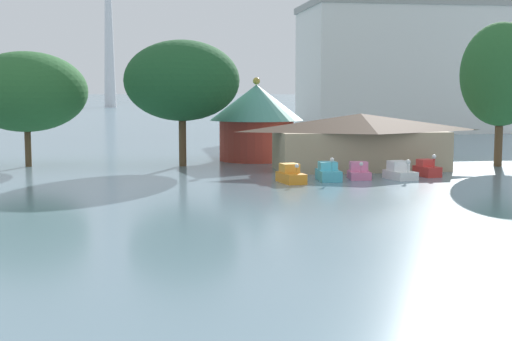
# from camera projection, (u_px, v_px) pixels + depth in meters

# --- Properties ---
(pedal_boat_orange) EXTENTS (1.90, 3.05, 1.51)m
(pedal_boat_orange) POSITION_uv_depth(u_px,v_px,m) (291.00, 175.00, 53.53)
(pedal_boat_orange) COLOR orange
(pedal_boat_orange) RESTS_ON ground
(pedal_boat_cyan) EXTENTS (1.63, 2.73, 1.86)m
(pedal_boat_cyan) POSITION_uv_depth(u_px,v_px,m) (328.00, 173.00, 54.77)
(pedal_boat_cyan) COLOR #4CB7CC
(pedal_boat_cyan) RESTS_ON ground
(pedal_boat_pink) EXTENTS (1.84, 2.45, 1.40)m
(pedal_boat_pink) POSITION_uv_depth(u_px,v_px,m) (359.00, 172.00, 55.88)
(pedal_boat_pink) COLOR pink
(pedal_boat_pink) RESTS_ON ground
(pedal_boat_white) EXTENTS (2.08, 3.00, 1.61)m
(pedal_boat_white) POSITION_uv_depth(u_px,v_px,m) (400.00, 172.00, 55.74)
(pedal_boat_white) COLOR white
(pedal_boat_white) RESTS_ON ground
(pedal_boat_red) EXTENTS (1.74, 2.46, 1.82)m
(pedal_boat_red) POSITION_uv_depth(u_px,v_px,m) (427.00, 169.00, 57.49)
(pedal_boat_red) COLOR red
(pedal_boat_red) RESTS_ON ground
(boathouse) EXTENTS (15.46, 6.85, 4.81)m
(boathouse) POSITION_uv_depth(u_px,v_px,m) (360.00, 140.00, 62.06)
(boathouse) COLOR tan
(boathouse) RESTS_ON ground
(green_roof_pavilion) EXTENTS (9.05, 9.05, 8.02)m
(green_roof_pavilion) POSITION_uv_depth(u_px,v_px,m) (256.00, 118.00, 70.14)
(green_roof_pavilion) COLOR #993328
(green_roof_pavilion) RESTS_ON ground
(shoreline_tree_tall_left) EXTENTS (10.77, 10.77, 10.21)m
(shoreline_tree_tall_left) POSITION_uv_depth(u_px,v_px,m) (26.00, 92.00, 64.00)
(shoreline_tree_tall_left) COLOR brown
(shoreline_tree_tall_left) RESTS_ON ground
(shoreline_tree_mid) EXTENTS (10.29, 10.29, 11.24)m
(shoreline_tree_mid) POSITION_uv_depth(u_px,v_px,m) (182.00, 81.00, 64.35)
(shoreline_tree_mid) COLOR brown
(shoreline_tree_mid) RESTS_ON ground
(shoreline_tree_right) EXTENTS (7.12, 7.12, 12.79)m
(shoreline_tree_right) POSITION_uv_depth(u_px,v_px,m) (501.00, 75.00, 64.17)
(shoreline_tree_right) COLOR brown
(shoreline_tree_right) RESTS_ON ground
(background_building_block) EXTENTS (31.48, 18.67, 20.53)m
(background_building_block) POSITION_uv_depth(u_px,v_px,m) (400.00, 68.00, 118.17)
(background_building_block) COLOR silver
(background_building_block) RESTS_ON ground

